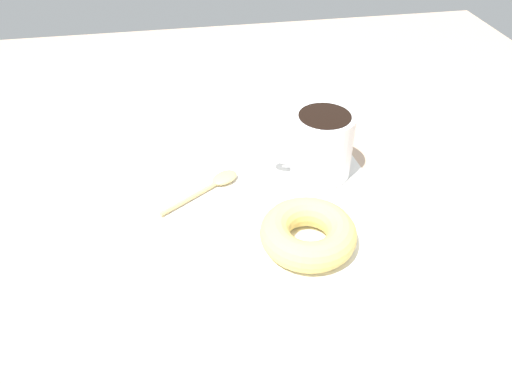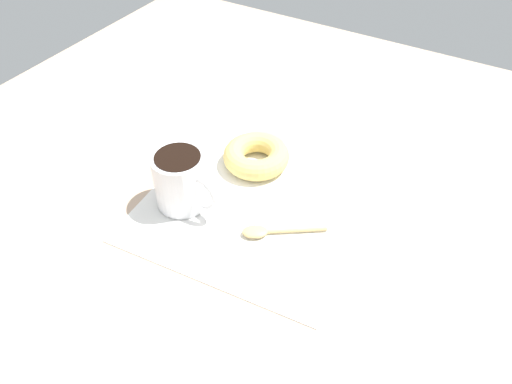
# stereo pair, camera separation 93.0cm
# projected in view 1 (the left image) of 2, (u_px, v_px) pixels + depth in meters

# --- Properties ---
(ground_plane) EXTENTS (1.20, 1.20, 0.02)m
(ground_plane) POSITION_uv_depth(u_px,v_px,m) (255.00, 211.00, 0.61)
(ground_plane) COLOR tan
(napkin) EXTENTS (0.33, 0.33, 0.00)m
(napkin) POSITION_uv_depth(u_px,v_px,m) (256.00, 206.00, 0.60)
(napkin) COLOR white
(napkin) RESTS_ON ground_plane
(coffee_cup) EXTENTS (0.11, 0.08, 0.08)m
(coffee_cup) POSITION_uv_depth(u_px,v_px,m) (320.00, 144.00, 0.62)
(coffee_cup) COLOR white
(coffee_cup) RESTS_ON napkin
(donut) EXTENTS (0.10, 0.10, 0.03)m
(donut) POSITION_uv_depth(u_px,v_px,m) (308.00, 233.00, 0.54)
(donut) COLOR #E5C66B
(donut) RESTS_ON napkin
(spoon) EXTENTS (0.11, 0.08, 0.01)m
(spoon) POSITION_uv_depth(u_px,v_px,m) (216.00, 183.00, 0.63)
(spoon) COLOR #D8B772
(spoon) RESTS_ON napkin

